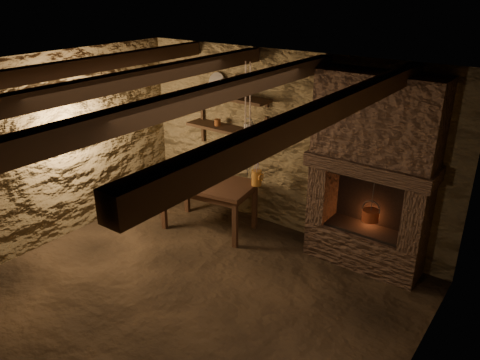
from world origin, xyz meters
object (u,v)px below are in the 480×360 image
Objects in this scene: stoneware_jug at (257,171)px; red_pot at (371,215)px; iron_stockpot at (231,88)px; wooden_bowl at (185,168)px; work_table at (209,203)px.

red_pot is at bearing -6.65° from stoneware_jug.
iron_stockpot is 2.40m from red_pot.
stoneware_jug is at bearing 10.21° from wooden_bowl.
stoneware_jug is 0.87× the size of red_pot.
work_table is 1.57m from iron_stockpot.
stoneware_jug is 1.54m from red_pot.
stoneware_jug is 1.86× the size of iron_stockpot.
iron_stockpot reaches higher than wooden_bowl.
stoneware_jug reaches higher than red_pot.
red_pot reaches higher than wooden_bowl.
wooden_bowl is 1.30m from iron_stockpot.
stoneware_jug is 1.23× the size of wooden_bowl.
work_table is at bearing -163.46° from stoneware_jug.
stoneware_jug is 1.13m from iron_stockpot.
wooden_bowl is (-1.09, -0.20, -0.16)m from stoneware_jug.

